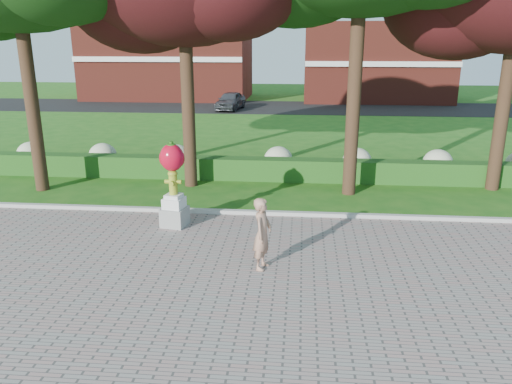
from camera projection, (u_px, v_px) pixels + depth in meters
ground at (220, 257)px, 11.87m from camera, size 100.00×100.00×0.00m
walkway at (180, 358)px, 8.06m from camera, size 40.00×14.00×0.04m
curb at (236, 213)px, 14.71m from camera, size 40.00×0.18×0.15m
lawn_hedge at (250, 169)px, 18.43m from camera, size 24.00×0.70×0.80m
hydrangea_row at (267, 159)px, 19.29m from camera, size 20.10×1.10×0.99m
street at (278, 107)px, 38.55m from camera, size 50.00×8.00×0.02m
building_left at (169, 58)px, 44.13m from camera, size 14.00×8.00×7.00m
building_right at (375, 62)px, 42.64m from camera, size 12.00×8.00×6.40m
hydrant_sculpture at (173, 182)px, 13.43m from camera, size 0.75×0.75×2.36m
woman at (262, 234)px, 10.99m from camera, size 0.52×0.67×1.64m
parked_car at (230, 101)px, 36.90m from camera, size 2.11×4.08×1.33m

